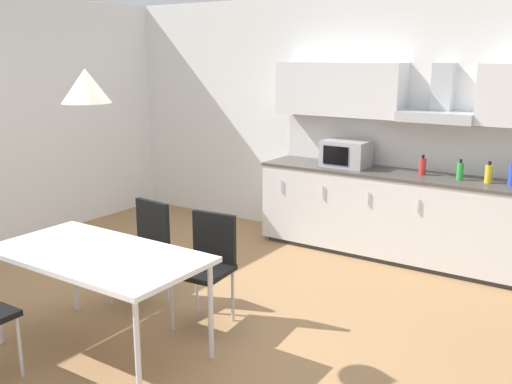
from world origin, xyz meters
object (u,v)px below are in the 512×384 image
(pendant_lamp, at_px, (86,86))
(bottle_red, at_px, (422,166))
(microwave, at_px, (346,154))
(dining_table, at_px, (98,259))
(chair_far_left, at_px, (144,242))
(chair_far_right, at_px, (208,258))
(bottle_yellow, at_px, (489,174))
(bottle_green, at_px, (460,171))

(pendant_lamp, bearing_deg, bottle_red, 67.73)
(microwave, bearing_deg, bottle_red, 2.19)
(dining_table, distance_m, chair_far_left, 0.87)
(dining_table, bearing_deg, chair_far_right, 66.73)
(bottle_yellow, height_order, bottle_green, bottle_yellow)
(dining_table, relative_size, chair_far_right, 1.77)
(bottle_green, distance_m, pendant_lamp, 3.56)
(microwave, bearing_deg, bottle_yellow, -0.14)
(bottle_yellow, bearing_deg, bottle_green, -178.95)
(bottle_red, height_order, pendant_lamp, pendant_lamp)
(microwave, xyz_separation_m, bottle_red, (0.82, 0.03, -0.05))
(microwave, xyz_separation_m, bottle_yellow, (1.46, -0.00, -0.05))
(chair_far_left, bearing_deg, bottle_yellow, 45.24)
(dining_table, height_order, chair_far_right, chair_far_right)
(dining_table, distance_m, chair_far_right, 0.87)
(bottle_green, height_order, pendant_lamp, pendant_lamp)
(bottle_yellow, bearing_deg, bottle_red, 176.86)
(pendant_lamp, bearing_deg, microwave, 81.76)
(microwave, distance_m, chair_far_right, 2.32)
(bottle_red, bearing_deg, microwave, -177.81)
(bottle_green, bearing_deg, chair_far_left, -131.30)
(bottle_yellow, xyz_separation_m, bottle_green, (-0.26, -0.00, -0.00))
(bottle_green, bearing_deg, microwave, 179.61)
(microwave, bearing_deg, pendant_lamp, -98.24)
(bottle_red, height_order, dining_table, bottle_red)
(bottle_yellow, relative_size, dining_table, 0.13)
(dining_table, xyz_separation_m, chair_far_left, (-0.34, 0.79, -0.16))
(bottle_red, xyz_separation_m, chair_far_right, (-0.92, -2.29, -0.46))
(chair_far_left, bearing_deg, microwave, 70.93)
(bottle_yellow, relative_size, chair_far_left, 0.24)
(microwave, distance_m, dining_table, 3.10)
(bottle_yellow, relative_size, pendant_lamp, 0.64)
(bottle_yellow, relative_size, chair_far_right, 0.24)
(chair_far_right, relative_size, pendant_lamp, 2.72)
(microwave, height_order, pendant_lamp, pendant_lamp)
(dining_table, relative_size, chair_far_left, 1.77)
(chair_far_right, height_order, chair_far_left, same)
(bottle_red, relative_size, dining_table, 0.13)
(bottle_yellow, distance_m, bottle_red, 0.64)
(microwave, distance_m, bottle_yellow, 1.46)
(bottle_red, bearing_deg, dining_table, -112.27)
(chair_far_left, bearing_deg, pendant_lamp, -66.72)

